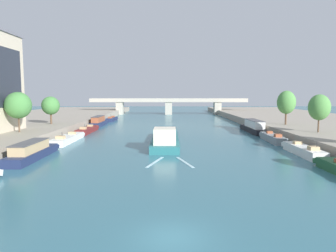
% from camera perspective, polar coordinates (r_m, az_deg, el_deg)
% --- Properties ---
extents(ground_plane, '(400.00, 400.00, 0.00)m').
position_cam_1_polar(ground_plane, '(18.69, 0.59, -20.05)').
color(ground_plane, '#336675').
extents(quay_left, '(36.00, 170.00, 1.82)m').
position_cam_1_polar(quay_left, '(81.49, -27.90, 0.07)').
color(quay_left, gray).
rests_on(quay_left, ground).
extents(quay_right, '(36.00, 170.00, 1.82)m').
position_cam_1_polar(quay_right, '(81.73, 27.75, 0.09)').
color(quay_right, gray).
rests_on(quay_right, ground).
extents(barge_midriver, '(4.41, 21.76, 3.32)m').
position_cam_1_polar(barge_midriver, '(50.64, -0.71, -2.32)').
color(barge_midriver, '#23666B').
rests_on(barge_midriver, ground).
extents(wake_behind_barge, '(5.60, 5.89, 0.03)m').
position_cam_1_polar(wake_behind_barge, '(37.44, 0.12, -6.71)').
color(wake_behind_barge, '#A5D1DB').
rests_on(wake_behind_barge, ground).
extents(moored_boat_left_downstream, '(2.61, 12.49, 2.27)m').
position_cam_1_polar(moored_boat_left_downstream, '(42.90, -24.18, -4.34)').
color(moored_boat_left_downstream, '#1E284C').
rests_on(moored_boat_left_downstream, ground).
extents(moored_boat_left_end, '(2.48, 12.88, 2.15)m').
position_cam_1_polar(moored_boat_left_end, '(55.98, -18.35, -2.25)').
color(moored_boat_left_end, silver).
rests_on(moored_boat_left_end, ground).
extents(moored_boat_left_upstream, '(2.29, 12.23, 2.17)m').
position_cam_1_polar(moored_boat_left_upstream, '(68.76, -14.96, -0.68)').
color(moored_boat_left_upstream, maroon).
rests_on(moored_boat_left_upstream, ground).
extents(moored_boat_left_gap_after, '(2.29, 13.24, 2.62)m').
position_cam_1_polar(moored_boat_left_gap_after, '(82.05, -13.00, 0.77)').
color(moored_boat_left_gap_after, '#1E284C').
rests_on(moored_boat_left_gap_after, ground).
extents(moored_boat_left_far, '(2.08, 10.10, 2.19)m').
position_cam_1_polar(moored_boat_left_far, '(96.33, -10.62, 1.25)').
color(moored_boat_left_far, '#1E284C').
rests_on(moored_boat_left_far, ground).
extents(moored_boat_right_gap_after, '(2.15, 10.56, 2.26)m').
position_cam_1_polar(moored_boat_right_gap_after, '(45.80, 23.59, -4.12)').
color(moored_boat_right_gap_after, silver).
rests_on(moored_boat_right_gap_after, ground).
extents(moored_boat_right_downstream, '(2.29, 10.50, 2.29)m').
position_cam_1_polar(moored_boat_right_downstream, '(56.71, 18.62, -2.08)').
color(moored_boat_right_downstream, gray).
rests_on(moored_boat_right_downstream, ground).
extents(moored_boat_right_near, '(2.64, 14.18, 2.75)m').
position_cam_1_polar(moored_boat_right_near, '(69.04, 15.38, -0.18)').
color(moored_boat_right_near, black).
rests_on(moored_boat_right_near, ground).
extents(tree_left_midway, '(4.33, 4.33, 6.79)m').
position_cam_1_polar(tree_left_midway, '(57.37, -26.33, 3.46)').
color(tree_left_midway, brown).
rests_on(tree_left_midway, quay_left).
extents(tree_left_past_mid, '(3.78, 3.78, 5.94)m').
position_cam_1_polar(tree_left_past_mid, '(70.88, -21.23, 3.54)').
color(tree_left_past_mid, brown).
rests_on(tree_left_past_mid, quay_left).
extents(tree_right_midway, '(3.56, 3.56, 6.40)m').
position_cam_1_polar(tree_right_midway, '(57.40, 26.08, 3.13)').
color(tree_right_midway, brown).
rests_on(tree_right_midway, quay_right).
extents(tree_right_third, '(3.82, 3.82, 7.17)m').
position_cam_1_polar(tree_right_third, '(69.41, 20.92, 4.12)').
color(tree_right_third, brown).
rests_on(tree_right_third, quay_right).
extents(bridge_far, '(64.18, 4.40, 6.61)m').
position_cam_1_polar(bridge_far, '(126.18, -0.12, 4.08)').
color(bridge_far, '#ADA899').
rests_on(bridge_far, ground).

